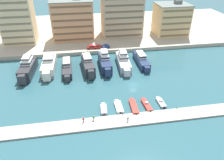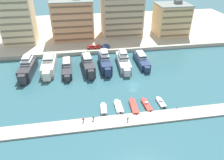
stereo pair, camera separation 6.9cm
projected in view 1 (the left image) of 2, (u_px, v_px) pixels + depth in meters
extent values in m
plane|color=#2D5B66|center=(133.00, 85.00, 81.62)|extent=(400.00, 400.00, 0.00)
cube|color=#BCB29E|center=(108.00, 29.00, 135.60)|extent=(180.00, 70.00, 1.79)
cube|color=#A8A399|center=(149.00, 118.00, 65.28)|extent=(120.00, 5.31, 0.51)
cube|color=#333338|center=(28.00, 69.00, 87.69)|extent=(5.89, 15.32, 4.37)
cube|color=#333338|center=(22.00, 79.00, 80.35)|extent=(2.74, 2.53, 3.71)
cube|color=#334C7F|center=(29.00, 72.00, 88.43)|extent=(5.95, 15.47, 0.24)
cube|color=white|center=(27.00, 61.00, 87.11)|extent=(4.14, 6.58, 1.61)
cube|color=#233342|center=(27.00, 61.00, 87.02)|extent=(4.19, 6.64, 0.58)
cube|color=white|center=(27.00, 58.00, 86.38)|extent=(3.23, 5.13, 1.22)
cube|color=#233342|center=(27.00, 57.00, 86.31)|extent=(3.27, 5.18, 0.44)
cylinder|color=silver|center=(26.00, 53.00, 86.40)|extent=(0.16, 0.16, 1.80)
cube|color=#333338|center=(33.00, 62.00, 94.98)|extent=(4.01, 1.23, 0.20)
cube|color=silver|center=(49.00, 65.00, 90.97)|extent=(5.43, 17.19, 4.12)
cube|color=silver|center=(47.00, 76.00, 82.73)|extent=(2.81, 2.56, 3.50)
cube|color=#334C7F|center=(50.00, 68.00, 91.67)|extent=(5.48, 17.37, 0.24)
cube|color=white|center=(49.00, 57.00, 90.55)|extent=(4.07, 7.27, 1.74)
cube|color=#233342|center=(49.00, 57.00, 90.46)|extent=(4.13, 7.34, 0.62)
cylinder|color=silver|center=(48.00, 52.00, 90.55)|extent=(0.16, 0.16, 1.80)
cube|color=silver|center=(52.00, 58.00, 99.08)|extent=(4.26, 1.01, 0.20)
cube|color=#333338|center=(67.00, 68.00, 90.04)|extent=(3.99, 15.83, 2.80)
cube|color=#333338|center=(67.00, 78.00, 82.68)|extent=(2.05, 1.87, 2.38)
cube|color=#192347|center=(67.00, 70.00, 90.51)|extent=(4.03, 15.98, 0.24)
cube|color=white|center=(67.00, 62.00, 89.87)|extent=(2.99, 6.67, 1.69)
cube|color=#233342|center=(66.00, 61.00, 89.78)|extent=(3.03, 6.74, 0.61)
cylinder|color=silver|center=(66.00, 57.00, 89.80)|extent=(0.16, 0.16, 1.80)
cube|color=#333338|center=(67.00, 61.00, 97.37)|extent=(3.13, 0.97, 0.20)
cube|color=#333338|center=(88.00, 65.00, 90.88)|extent=(5.21, 15.79, 4.33)
cube|color=#333338|center=(91.00, 74.00, 83.63)|extent=(2.34, 2.16, 3.68)
cube|color=#334C7F|center=(88.00, 68.00, 91.60)|extent=(5.26, 15.95, 0.24)
cube|color=white|center=(87.00, 57.00, 90.35)|extent=(3.62, 6.75, 1.45)
cube|color=#233342|center=(87.00, 57.00, 90.28)|extent=(3.66, 6.81, 0.52)
cylinder|color=silver|center=(86.00, 53.00, 90.33)|extent=(0.16, 0.16, 1.80)
cube|color=#333338|center=(85.00, 59.00, 98.21)|extent=(3.45, 1.17, 0.20)
cube|color=navy|center=(105.00, 63.00, 92.61)|extent=(4.23, 15.45, 4.12)
cube|color=navy|center=(108.00, 72.00, 85.25)|extent=(2.30, 2.10, 3.51)
cube|color=#192347|center=(105.00, 66.00, 93.30)|extent=(4.27, 15.61, 0.24)
cube|color=white|center=(104.00, 55.00, 92.10)|extent=(3.28, 6.49, 1.64)
cube|color=#233342|center=(104.00, 55.00, 92.02)|extent=(3.32, 6.56, 0.59)
cube|color=white|center=(104.00, 52.00, 91.33)|extent=(2.56, 5.07, 1.36)
cube|color=#233342|center=(104.00, 52.00, 91.26)|extent=(2.59, 5.12, 0.49)
cylinder|color=silver|center=(104.00, 48.00, 91.33)|extent=(0.16, 0.16, 1.80)
cube|color=navy|center=(102.00, 57.00, 99.99)|extent=(3.55, 0.91, 0.20)
cube|color=silver|center=(123.00, 62.00, 93.63)|extent=(5.27, 16.29, 3.47)
cube|color=silver|center=(127.00, 72.00, 85.86)|extent=(2.60, 2.39, 2.95)
cube|color=#192347|center=(123.00, 65.00, 94.21)|extent=(5.32, 16.46, 0.24)
cube|color=white|center=(123.00, 56.00, 93.30)|extent=(3.85, 6.92, 1.77)
cube|color=#233342|center=(123.00, 55.00, 93.21)|extent=(3.90, 6.99, 0.64)
cube|color=white|center=(123.00, 52.00, 92.50)|extent=(3.00, 5.39, 1.33)
cube|color=#233342|center=(123.00, 52.00, 92.43)|extent=(3.04, 5.45, 0.48)
cylinder|color=silver|center=(123.00, 48.00, 92.55)|extent=(0.16, 0.16, 1.80)
cube|color=silver|center=(120.00, 56.00, 101.26)|extent=(3.91, 1.07, 0.20)
cube|color=navy|center=(141.00, 61.00, 95.87)|extent=(3.92, 15.47, 2.92)
cube|color=navy|center=(147.00, 70.00, 88.57)|extent=(2.13, 1.94, 2.48)
cube|color=#192347|center=(141.00, 62.00, 96.36)|extent=(3.95, 15.62, 0.24)
cube|color=white|center=(141.00, 55.00, 95.68)|extent=(3.04, 6.50, 1.61)
cube|color=#233342|center=(141.00, 54.00, 95.60)|extent=(3.08, 6.56, 0.58)
cylinder|color=silver|center=(141.00, 50.00, 95.63)|extent=(0.16, 0.16, 1.80)
cube|color=navy|center=(136.00, 54.00, 103.12)|extent=(3.29, 0.91, 0.20)
cube|color=#9EA3A8|center=(104.00, 109.00, 68.32)|extent=(2.31, 4.94, 0.89)
cube|color=#9EA3A8|center=(103.00, 104.00, 70.71)|extent=(1.14, 0.96, 0.76)
cube|color=black|center=(104.00, 114.00, 66.04)|extent=(0.38, 0.31, 0.60)
cube|color=white|center=(119.00, 107.00, 69.43)|extent=(2.26, 5.81, 0.78)
cube|color=white|center=(117.00, 101.00, 72.23)|extent=(1.21, 1.00, 0.66)
cube|color=black|center=(121.00, 113.00, 66.76)|extent=(0.36, 0.28, 0.60)
cube|color=red|center=(134.00, 107.00, 69.41)|extent=(2.31, 7.26, 0.93)
cube|color=red|center=(131.00, 99.00, 72.79)|extent=(1.13, 0.94, 0.79)
cube|color=black|center=(136.00, 114.00, 66.13)|extent=(0.37, 0.30, 0.60)
cube|color=red|center=(147.00, 105.00, 70.23)|extent=(2.24, 6.39, 0.80)
cube|color=red|center=(143.00, 99.00, 73.13)|extent=(1.03, 0.87, 0.68)
cube|color=silver|center=(146.00, 103.00, 70.27)|extent=(1.01, 0.67, 0.56)
cube|color=#283847|center=(146.00, 102.00, 70.46)|extent=(0.89, 0.15, 0.34)
cube|color=black|center=(151.00, 111.00, 67.39)|extent=(0.38, 0.31, 0.60)
cube|color=#9EA3A8|center=(161.00, 103.00, 71.37)|extent=(2.10, 5.05, 0.74)
cube|color=#9EA3A8|center=(158.00, 98.00, 73.79)|extent=(1.10, 0.91, 0.63)
cube|color=silver|center=(161.00, 101.00, 71.35)|extent=(1.09, 0.63, 0.56)
cube|color=#283847|center=(161.00, 100.00, 71.54)|extent=(0.97, 0.11, 0.33)
cube|color=black|center=(164.00, 107.00, 69.04)|extent=(0.37, 0.29, 0.60)
cube|color=red|center=(91.00, 47.00, 105.98)|extent=(4.22, 2.03, 0.80)
cube|color=red|center=(91.00, 46.00, 105.63)|extent=(2.22, 1.73, 0.68)
cube|color=#1E2833|center=(91.00, 46.00, 105.63)|extent=(2.18, 1.74, 0.37)
cylinder|color=black|center=(89.00, 49.00, 105.20)|extent=(0.66, 0.27, 0.64)
cylinder|color=black|center=(88.00, 48.00, 106.62)|extent=(0.66, 0.27, 0.64)
cylinder|color=black|center=(94.00, 48.00, 105.76)|extent=(0.66, 0.27, 0.64)
cylinder|color=black|center=(94.00, 47.00, 107.18)|extent=(0.66, 0.27, 0.64)
cube|color=red|center=(98.00, 47.00, 106.31)|extent=(4.23, 2.05, 0.80)
cube|color=red|center=(98.00, 46.00, 105.96)|extent=(2.23, 1.74, 0.68)
cube|color=#1E2833|center=(98.00, 46.00, 105.96)|extent=(2.19, 1.75, 0.37)
cylinder|color=black|center=(95.00, 49.00, 105.53)|extent=(0.66, 0.27, 0.64)
cylinder|color=black|center=(95.00, 47.00, 106.94)|extent=(0.66, 0.27, 0.64)
cylinder|color=black|center=(101.00, 48.00, 106.10)|extent=(0.66, 0.27, 0.64)
cylinder|color=black|center=(100.00, 47.00, 107.51)|extent=(0.66, 0.27, 0.64)
cube|color=#28428E|center=(105.00, 46.00, 106.89)|extent=(4.20, 1.95, 0.80)
cube|color=#28428E|center=(106.00, 45.00, 106.53)|extent=(2.19, 1.69, 0.68)
cube|color=#1E2833|center=(106.00, 45.00, 106.53)|extent=(2.15, 1.70, 0.37)
cylinder|color=black|center=(103.00, 48.00, 106.13)|extent=(0.65, 0.26, 0.64)
cylinder|color=black|center=(102.00, 47.00, 107.55)|extent=(0.65, 0.26, 0.64)
cylinder|color=black|center=(109.00, 48.00, 106.64)|extent=(0.65, 0.26, 0.64)
cylinder|color=black|center=(108.00, 46.00, 108.06)|extent=(0.65, 0.26, 0.64)
cube|color=beige|center=(17.00, 17.00, 107.44)|extent=(15.56, 12.72, 25.77)
cube|color=#7E7359|center=(20.00, 44.00, 107.80)|extent=(14.32, 0.24, 0.90)
cube|color=#7E7359|center=(18.00, 37.00, 106.14)|extent=(14.32, 0.24, 0.90)
cube|color=#7E7359|center=(17.00, 31.00, 104.47)|extent=(14.32, 0.24, 0.90)
cube|color=#7E7359|center=(15.00, 24.00, 102.81)|extent=(14.32, 0.24, 0.90)
cube|color=#7E7359|center=(13.00, 17.00, 101.14)|extent=(14.32, 0.24, 0.90)
cube|color=#7E7359|center=(12.00, 10.00, 99.48)|extent=(14.32, 0.24, 0.90)
cube|color=#7E7359|center=(10.00, 3.00, 97.82)|extent=(14.32, 0.24, 0.90)
cube|color=tan|center=(73.00, 20.00, 114.02)|extent=(21.03, 13.39, 19.66)
cube|color=brown|center=(74.00, 40.00, 112.52)|extent=(19.35, 0.24, 0.90)
cube|color=brown|center=(74.00, 33.00, 110.82)|extent=(19.35, 0.24, 0.90)
cube|color=brown|center=(73.00, 27.00, 109.13)|extent=(19.35, 0.24, 0.90)
cube|color=brown|center=(72.00, 21.00, 107.44)|extent=(19.35, 0.24, 0.90)
cube|color=brown|center=(72.00, 14.00, 105.75)|extent=(19.35, 0.24, 0.90)
cube|color=brown|center=(71.00, 7.00, 104.05)|extent=(19.35, 0.24, 0.90)
cube|color=slate|center=(71.00, 0.00, 108.84)|extent=(21.46, 13.66, 0.40)
cube|color=#C6AD89|center=(122.00, 12.00, 117.87)|extent=(21.50, 13.60, 25.22)
cube|color=#6D5F4B|center=(124.00, 36.00, 117.74)|extent=(19.78, 0.24, 0.90)
cube|color=#6D5F4B|center=(124.00, 30.00, 116.11)|extent=(19.78, 0.24, 0.90)
cube|color=#6D5F4B|center=(124.00, 24.00, 114.48)|extent=(19.78, 0.24, 0.90)
cube|color=#6D5F4B|center=(124.00, 18.00, 112.85)|extent=(19.78, 0.24, 0.90)
cube|color=#6D5F4B|center=(125.00, 12.00, 111.22)|extent=(19.78, 0.24, 0.90)
cube|color=#6D5F4B|center=(125.00, 5.00, 109.59)|extent=(19.78, 0.24, 0.90)
cube|color=#E0BC84|center=(171.00, 20.00, 120.70)|extent=(17.27, 14.43, 16.24)
cube|color=#7B6748|center=(175.00, 35.00, 117.88)|extent=(15.89, 0.24, 0.90)
cube|color=#7B6748|center=(176.00, 30.00, 116.20)|extent=(15.89, 0.24, 0.90)
cube|color=#7B6748|center=(176.00, 24.00, 114.52)|extent=(15.89, 0.24, 0.90)
cube|color=#7B6748|center=(177.00, 17.00, 112.84)|extent=(15.89, 0.24, 0.90)
cube|color=#7B6748|center=(178.00, 11.00, 111.16)|extent=(15.89, 0.24, 0.90)
cube|color=slate|center=(173.00, 4.00, 116.40)|extent=(17.61, 14.72, 0.40)
cube|color=slate|center=(178.00, 2.00, 116.14)|extent=(3.60, 3.20, 2.00)
cylinder|color=#4C515B|center=(128.00, 120.00, 63.35)|extent=(0.12, 0.12, 0.76)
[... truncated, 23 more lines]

